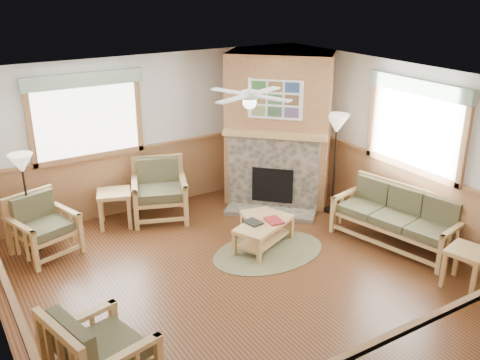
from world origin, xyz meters
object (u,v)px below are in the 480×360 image
sofa (396,218)px  end_table_sofa (465,268)px  coffee_table (264,234)px  floor_lamp_left (27,203)px  end_table_chairs (115,208)px  armchair_back_right (159,191)px  footstool (259,226)px  floor_lamp_right (335,164)px  armchair_left (101,351)px  armchair_back_left (44,226)px

sofa → end_table_sofa: (-0.13, -1.35, -0.16)m
coffee_table → floor_lamp_left: bearing=126.0°
end_table_chairs → floor_lamp_left: size_ratio=0.39×
sofa → end_table_sofa: 1.37m
armchair_back_right → end_table_sofa: armchair_back_right is taller
footstool → floor_lamp_right: 1.81m
end_table_chairs → footstool: 2.43m
coffee_table → floor_lamp_right: (1.77, 0.47, 0.68)m
armchair_left → end_table_chairs: 3.89m
armchair_back_left → coffee_table: size_ratio=0.89×
sofa → coffee_table: 2.04m
armchair_back_left → coffee_table: 3.28m
coffee_table → floor_lamp_left: floor_lamp_left is taller
sofa → floor_lamp_left: (-4.81, 2.75, 0.33)m
footstool → floor_lamp_right: floor_lamp_right is taller
armchair_back_right → end_table_chairs: bearing=-169.1°
armchair_back_left → floor_lamp_left: size_ratio=0.59×
end_table_sofa → floor_lamp_left: size_ratio=0.36×
coffee_table → end_table_sofa: size_ratio=1.83×
coffee_table → footstool: 0.29m
floor_lamp_left → floor_lamp_right: 4.98m
armchair_back_left → end_table_chairs: (1.22, 0.41, -0.15)m
armchair_left → floor_lamp_right: 5.32m
end_table_sofa → floor_lamp_left: floor_lamp_left is taller
end_table_chairs → end_table_sofa: (3.32, -4.27, -0.02)m
end_table_sofa → floor_lamp_right: (0.13, 2.81, 0.60)m
armchair_back_right → floor_lamp_right: 3.03m
sofa → end_table_chairs: size_ratio=3.15×
armchair_back_right → coffee_table: armchair_back_right is taller
footstool → floor_lamp_right: size_ratio=0.27×
armchair_back_left → floor_lamp_left: 0.42m
sofa → armchair_back_left: armchair_back_left is taller
armchair_back_right → footstool: bearing=-35.7°
armchair_back_left → end_table_chairs: armchair_back_left is taller
floor_lamp_left → armchair_back_right: bearing=1.2°
armchair_back_left → floor_lamp_left: floor_lamp_left is taller
floor_lamp_right → end_table_sofa: bearing=-92.6°
end_table_sofa → floor_lamp_right: size_ratio=0.32×
armchair_left → end_table_sofa: bearing=-111.4°
armchair_left → end_table_sofa: (4.72, -0.65, -0.21)m
floor_lamp_left → floor_lamp_right: bearing=-15.1°
armchair_left → end_table_chairs: bearing=-34.7°
armchair_back_left → armchair_left: bearing=-110.7°
end_table_chairs → sofa: bearing=-40.3°
coffee_table → floor_lamp_left: (-3.03, 1.76, 0.57)m
armchair_back_right → floor_lamp_left: floor_lamp_left is taller
footstool → floor_lamp_left: bearing=154.6°
armchair_back_right → end_table_sofa: size_ratio=1.79×
sofa → floor_lamp_left: 5.55m
coffee_table → footstool: bearing=46.8°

